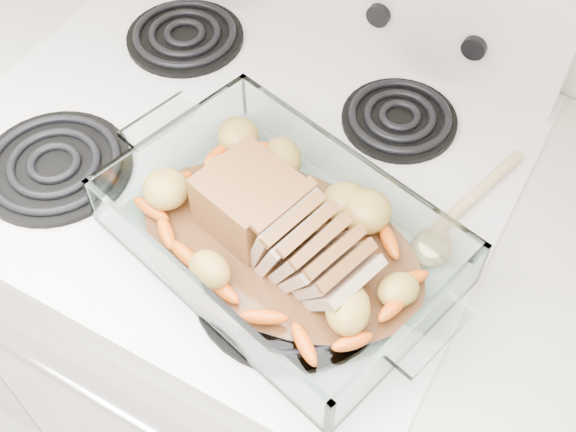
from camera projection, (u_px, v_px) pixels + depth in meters
The scene contains 5 objects.
electric_range at pixel (247, 304), 1.40m from camera, with size 0.78×0.70×1.12m.
baking_dish at pixel (280, 240), 0.90m from camera, with size 0.41×0.27×0.08m.
pork_roast at pixel (270, 223), 0.88m from camera, with size 0.24×0.10×0.09m.
roast_vegetables at pixel (292, 215), 0.91m from camera, with size 0.36×0.19×0.04m.
wooden_spoon at pixel (453, 223), 0.94m from camera, with size 0.08×0.24×0.02m.
Camera 1 is at (0.42, 1.08, 1.70)m, focal length 45.00 mm.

